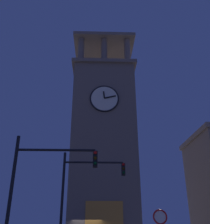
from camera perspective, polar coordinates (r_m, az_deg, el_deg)
clocktower at (r=27.83m, az=-0.35°, el=-7.55°), size 7.03×6.88×24.61m
traffic_signal_near at (r=12.51m, az=-14.10°, el=-14.42°), size 3.90×0.41×6.03m
traffic_signal_mid at (r=16.27m, az=-4.95°, el=-16.34°), size 3.84×0.41×6.28m
no_horn_sign at (r=15.26m, az=12.03°, el=-22.41°), size 0.78×0.14×2.88m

